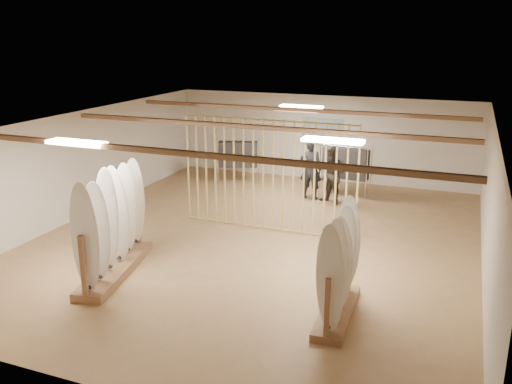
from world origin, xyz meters
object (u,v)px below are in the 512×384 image
at_px(clothing_rack_b, 346,163).
at_px(shopper_b, 332,171).
at_px(rack_left, 113,239).
at_px(rack_right, 338,282).
at_px(clothing_rack_a, 238,154).
at_px(shopper_a, 311,165).

relative_size(clothing_rack_b, shopper_b, 0.81).
height_order(clothing_rack_b, shopper_b, shopper_b).
distance_m(rack_left, clothing_rack_b, 7.76).
xyz_separation_m(rack_right, shopper_b, (-1.65, 6.24, 0.32)).
distance_m(rack_left, rack_right, 4.65).
distance_m(rack_right, shopper_b, 6.46).
relative_size(rack_left, shopper_b, 1.45).
relative_size(clothing_rack_a, shopper_b, 0.75).
bearing_deg(shopper_a, rack_left, 68.84).
bearing_deg(shopper_b, clothing_rack_a, -170.19).
distance_m(shopper_a, shopper_b, 0.77).
bearing_deg(rack_left, shopper_a, 58.39).
relative_size(shopper_a, shopper_b, 1.06).
xyz_separation_m(clothing_rack_a, shopper_b, (3.40, -1.16, 0.02)).
height_order(rack_right, clothing_rack_b, rack_right).
xyz_separation_m(rack_right, clothing_rack_a, (-5.05, 7.40, 0.30)).
bearing_deg(clothing_rack_b, rack_left, -104.66).
height_order(clothing_rack_a, clothing_rack_b, clothing_rack_b).
height_order(rack_left, shopper_b, rack_left).
bearing_deg(rack_right, shopper_b, 102.15).
height_order(clothing_rack_a, shopper_a, shopper_a).
relative_size(rack_right, clothing_rack_b, 1.28).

